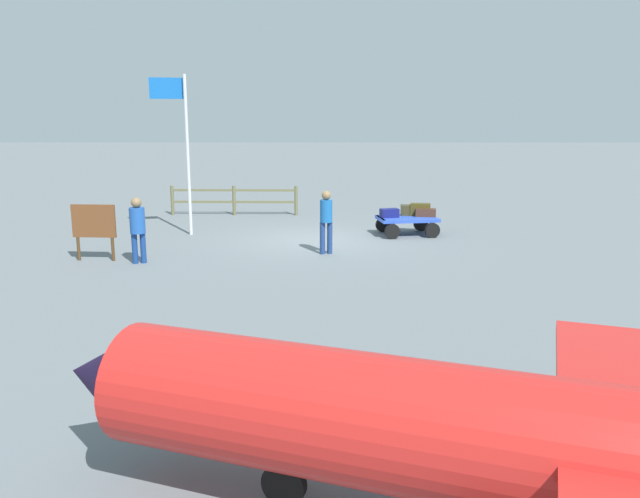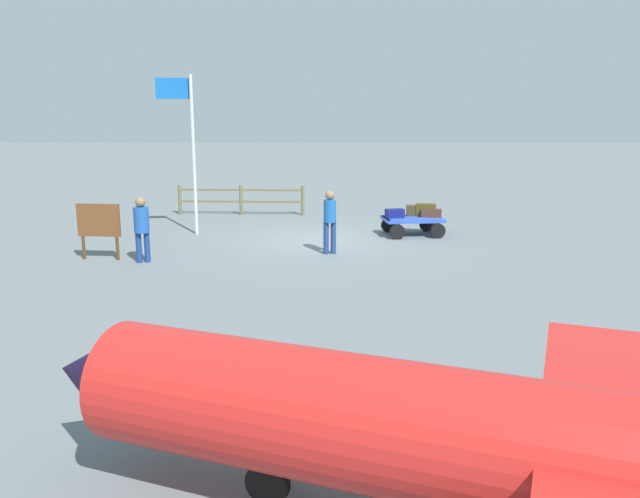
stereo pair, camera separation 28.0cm
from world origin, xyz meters
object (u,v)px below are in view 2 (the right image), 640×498
(suitcase_olive, at_px, (426,210))
(flagpole, at_px, (188,138))
(suitcase_maroon, at_px, (395,213))
(airplane_near, at_px, (574,459))
(worker_trailing, at_px, (142,224))
(signboard, at_px, (99,224))
(worker_lead, at_px, (330,217))
(suitcase_tan, at_px, (431,213))
(suitcase_grey, at_px, (416,210))
(luggage_cart, at_px, (412,222))

(suitcase_olive, height_order, flagpole, flagpole)
(suitcase_maroon, xyz_separation_m, airplane_near, (-0.18, 14.49, 0.36))
(worker_trailing, distance_m, signboard, 1.21)
(worker_lead, bearing_deg, suitcase_tan, -137.65)
(suitcase_grey, height_order, airplane_near, airplane_near)
(worker_trailing, bearing_deg, signboard, -13.20)
(luggage_cart, bearing_deg, suitcase_olive, -147.78)
(luggage_cart, height_order, signboard, signboard)
(suitcase_maroon, bearing_deg, flagpole, -0.50)
(worker_lead, relative_size, flagpole, 0.35)
(flagpole, bearing_deg, suitcase_maroon, 179.50)
(suitcase_tan, bearing_deg, worker_trailing, 26.89)
(worker_lead, height_order, signboard, worker_lead)
(suitcase_olive, relative_size, worker_trailing, 0.39)
(suitcase_grey, bearing_deg, flagpole, 3.18)
(suitcase_olive, bearing_deg, suitcase_grey, -15.98)
(suitcase_olive, bearing_deg, suitcase_maroon, 19.78)
(signboard, bearing_deg, luggage_cart, -156.96)
(luggage_cart, height_order, suitcase_maroon, suitcase_maroon)
(suitcase_grey, bearing_deg, suitcase_tan, 148.88)
(suitcase_tan, xyz_separation_m, flagpole, (7.32, 0.12, 2.24))
(suitcase_grey, distance_m, suitcase_tan, 0.51)
(worker_trailing, height_order, airplane_near, airplane_near)
(suitcase_tan, relative_size, worker_trailing, 0.39)
(suitcase_tan, height_order, worker_trailing, worker_trailing)
(suitcase_tan, xyz_separation_m, worker_trailing, (7.67, 3.89, 0.30))
(flagpole, distance_m, signboard, 4.30)
(suitcase_tan, relative_size, signboard, 0.45)
(suitcase_tan, xyz_separation_m, worker_lead, (3.04, 2.77, 0.30))
(suitcase_olive, distance_m, airplane_near, 14.87)
(suitcase_tan, bearing_deg, suitcase_olive, -51.58)
(suitcase_maroon, xyz_separation_m, suitcase_olive, (-0.98, -0.35, 0.06))
(suitcase_maroon, height_order, suitcase_tan, suitcase_maroon)
(suitcase_olive, xyz_separation_m, worker_lead, (2.90, 2.95, 0.24))
(luggage_cart, xyz_separation_m, worker_trailing, (7.08, 3.78, 0.56))
(suitcase_grey, xyz_separation_m, suitcase_tan, (-0.44, 0.26, -0.04))
(luggage_cart, distance_m, suitcase_grey, 0.50)
(suitcase_grey, relative_size, suitcase_tan, 0.88)
(worker_lead, distance_m, worker_trailing, 4.76)
(suitcase_tan, bearing_deg, airplane_near, 86.33)
(worker_lead, bearing_deg, airplane_near, 100.00)
(suitcase_grey, distance_m, worker_lead, 4.00)
(suitcase_maroon, relative_size, suitcase_olive, 0.94)
(suitcase_maroon, bearing_deg, luggage_cart, -172.47)
(suitcase_tan, distance_m, worker_lead, 4.12)
(worker_trailing, xyz_separation_m, signboard, (1.18, -0.28, -0.05))
(suitcase_olive, xyz_separation_m, suitcase_tan, (-0.14, 0.18, -0.07))
(luggage_cart, xyz_separation_m, suitcase_grey, (-0.15, -0.37, 0.30))
(worker_lead, height_order, worker_trailing, worker_lead)
(luggage_cart, xyz_separation_m, suitcase_olive, (-0.45, -0.28, 0.33))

